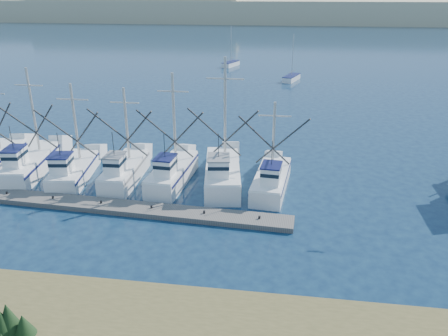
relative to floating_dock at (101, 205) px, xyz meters
The scene contains 6 objects.
ground 11.34m from the floating_dock, 28.51° to the right, with size 500.00×500.00×0.00m, color #0D1F3A.
floating_dock is the anchor object (origin of this frame).
dune_ridge 204.89m from the floating_dock, 87.21° to the left, with size 360.00×60.00×10.00m, color tan.
trawler_fleet 5.13m from the floating_dock, 92.73° to the left, with size 28.38×8.90×10.38m.
sailboat_near 53.32m from the floating_dock, 74.41° to the left, with size 3.27×5.65×8.10m.
sailboat_far 65.27m from the floating_dock, 88.57° to the left, with size 3.40×5.44×8.10m.
Camera 1 is at (3.30, -22.38, 15.40)m, focal length 35.00 mm.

